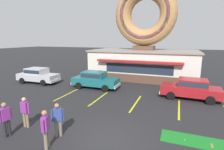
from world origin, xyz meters
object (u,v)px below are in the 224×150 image
pedestrian_leather_jacket_man (6,118)px  pedestrian_clipboard_woman (58,118)px  car_red (191,88)px  car_silver (38,75)px  trash_bin (90,74)px  car_teal (95,79)px  pedestrian_hooded_kid (25,111)px  golf_ball (185,140)px  pedestrian_blue_sweater_man (46,128)px

pedestrian_leather_jacket_man → pedestrian_clipboard_woman: bearing=21.1°
car_red → pedestrian_clipboard_woman: (-6.31, -8.29, 0.07)m
car_silver → pedestrian_leather_jacket_man: size_ratio=2.64×
trash_bin → car_silver: bearing=-135.5°
pedestrian_leather_jacket_man → trash_bin: pedestrian_leather_jacket_man is taller
car_silver → pedestrian_clipboard_woman: 11.92m
car_teal → pedestrian_clipboard_woman: 8.67m
car_teal → pedestrian_leather_jacket_man: size_ratio=2.63×
pedestrian_hooded_kid → pedestrian_clipboard_woman: (2.21, -0.15, 0.01)m
car_silver → golf_ball: bearing=-23.2°
golf_ball → pedestrian_hooded_kid: 8.18m
golf_ball → car_silver: (-14.58, 6.25, 0.82)m
pedestrian_blue_sweater_man → pedestrian_hooded_kid: (-2.36, 1.14, -0.06)m
car_red → car_silver: 15.14m
pedestrian_blue_sweater_man → pedestrian_clipboard_woman: (-0.15, 0.99, -0.05)m
pedestrian_blue_sweater_man → pedestrian_hooded_kid: 2.62m
trash_bin → pedestrian_blue_sweater_man: bearing=-70.0°
car_red → car_silver: (-15.14, -0.27, 0.00)m
car_teal → pedestrian_blue_sweater_man: (2.31, -9.39, 0.12)m
pedestrian_clipboard_woman → trash_bin: pedestrian_clipboard_woman is taller
golf_ball → car_teal: 10.36m
pedestrian_blue_sweater_man → pedestrian_hooded_kid: size_ratio=1.06×
pedestrian_clipboard_woman → golf_ball: bearing=17.1°
golf_ball → pedestrian_blue_sweater_man: bearing=-153.8°
golf_ball → car_teal: bearing=140.1°
pedestrian_blue_sweater_man → trash_bin: 13.98m
golf_ball → pedestrian_clipboard_woman: size_ratio=0.02×
pedestrian_leather_jacket_man → trash_bin: size_ratio=1.79×
golf_ball → car_silver: car_silver is taller
pedestrian_hooded_kid → car_teal: bearing=89.6°
car_silver → car_teal: size_ratio=1.01×
pedestrian_leather_jacket_man → trash_bin: bearing=100.1°
golf_ball → pedestrian_leather_jacket_man: 8.56m
pedestrian_blue_sweater_man → car_teal: bearing=103.8°
car_teal → pedestrian_blue_sweater_man: size_ratio=2.59×
car_red → pedestrian_leather_jacket_man: size_ratio=2.65×
car_teal → car_silver: bearing=-176.7°
pedestrian_blue_sweater_man → pedestrian_clipboard_woman: bearing=98.6°
pedestrian_leather_jacket_man → car_teal: bearing=89.0°
pedestrian_blue_sweater_man → pedestrian_clipboard_woman: 1.00m
pedestrian_clipboard_woman → trash_bin: bearing=110.9°
pedestrian_blue_sweater_man → pedestrian_leather_jacket_man: bearing=177.9°
pedestrian_hooded_kid → car_red: bearing=43.7°
pedestrian_blue_sweater_man → trash_bin: (-4.78, 13.13, -0.49)m
pedestrian_blue_sweater_man → car_red: bearing=56.4°
car_red → trash_bin: bearing=160.6°
golf_ball → trash_bin: size_ratio=0.04×
golf_ball → pedestrian_clipboard_woman: pedestrian_clipboard_woman is taller
pedestrian_blue_sweater_man → pedestrian_leather_jacket_man: pedestrian_blue_sweater_man is taller
golf_ball → trash_bin: bearing=135.1°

